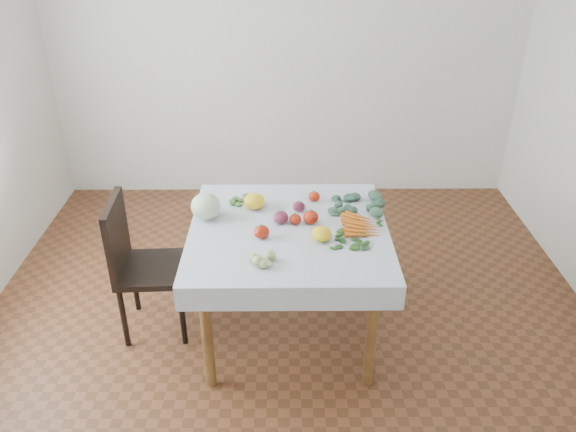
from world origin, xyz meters
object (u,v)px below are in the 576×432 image
(heirloom_back, at_px, (254,201))
(carrot_bunch, at_px, (363,225))
(cabbage, at_px, (206,206))
(table, at_px, (289,243))
(chair, at_px, (138,258))

(heirloom_back, height_order, carrot_bunch, heirloom_back)
(cabbage, relative_size, carrot_bunch, 0.58)
(table, bearing_deg, cabbage, 165.88)
(heirloom_back, relative_size, carrot_bunch, 0.44)
(table, bearing_deg, chair, 176.30)
(table, distance_m, carrot_bunch, 0.44)
(cabbage, relative_size, heirloom_back, 1.33)
(chair, distance_m, cabbage, 0.53)
(table, height_order, cabbage, cabbage)
(chair, relative_size, cabbage, 5.19)
(chair, height_order, cabbage, cabbage)
(table, xyz_separation_m, carrot_bunch, (0.42, -0.00, 0.12))
(cabbage, xyz_separation_m, carrot_bunch, (0.90, -0.12, -0.06))
(table, xyz_separation_m, chair, (-0.90, 0.06, -0.14))
(table, height_order, chair, chair)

